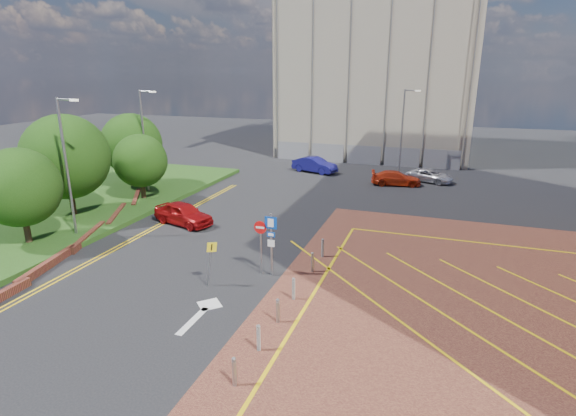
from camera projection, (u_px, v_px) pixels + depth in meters
The scene contains 19 objects.
ground at pixel (254, 282), 21.44m from camera, with size 140.00×140.00×0.00m, color black.
grass_bed at pixel (57, 208), 32.41m from camera, with size 14.00×32.00×0.30m, color #274516.
retaining_wall at pixel (86, 236), 26.86m from camera, with size 6.06×20.33×0.40m.
tree_a at pixel (19, 188), 24.76m from camera, with size 4.40×4.40×5.41m.
tree_b at pixel (66, 157), 29.54m from camera, with size 5.60×5.60×6.74m.
tree_c at pixel (140, 161), 33.74m from camera, with size 4.00×4.00×4.90m.
tree_d at pixel (132, 144), 37.19m from camera, with size 5.00×5.00×6.08m.
lamp_left_near at pixel (67, 162), 25.74m from camera, with size 1.53×0.16×8.00m.
lamp_left_far at pixel (144, 137), 35.41m from camera, with size 1.53×0.16×8.00m.
lamp_back at pixel (403, 127), 44.21m from camera, with size 1.53×0.16×8.00m.
sign_cluster at pixel (267, 238), 21.67m from camera, with size 1.17×0.12×3.20m.
warning_sign at pixel (210, 258), 20.62m from camera, with size 0.60×0.39×2.25m.
bollard_row at pixel (289, 297), 19.08m from camera, with size 0.14×11.14×0.90m.
construction_building at pixel (382, 59), 54.39m from camera, with size 21.20×19.20×22.00m, color #A79C89.
construction_fence at pixel (373, 156), 47.96m from camera, with size 21.60×0.06×2.00m, color gray.
car_red_left at pixel (183, 213), 29.37m from camera, with size 1.73×4.29×1.46m, color #9C0D0F.
car_blue_back at pixel (315, 165), 44.46m from camera, with size 1.59×4.57×1.51m, color navy.
car_red_back at pixel (396, 178), 39.51m from camera, with size 1.75×4.29×1.25m, color red.
car_silver_back at pixel (430, 176), 40.67m from camera, with size 1.89×4.10×1.14m, color silver.
Camera 1 is at (7.84, -17.88, 9.68)m, focal length 28.00 mm.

